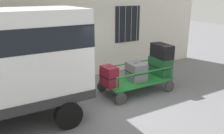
{
  "coord_description": "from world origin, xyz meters",
  "views": [
    {
      "loc": [
        -3.46,
        -5.88,
        3.24
      ],
      "look_at": [
        0.12,
        0.21,
        1.03
      ],
      "focal_mm": 37.85,
      "sensor_mm": 36.0,
      "label": 1
    }
  ],
  "objects_px": {
    "luggage_cart": "(136,82)",
    "backpack": "(169,77)",
    "suitcase_center_bottom": "(160,66)",
    "suitcase_midleft_bottom": "(136,71)",
    "suitcase_center_middle": "(162,51)",
    "suitcase_left_bottom": "(109,76)"
  },
  "relations": [
    {
      "from": "luggage_cart",
      "to": "backpack",
      "type": "bearing_deg",
      "value": 1.01
    },
    {
      "from": "backpack",
      "to": "suitcase_center_bottom",
      "type": "bearing_deg",
      "value": -177.51
    },
    {
      "from": "suitcase_center_middle",
      "to": "backpack",
      "type": "distance_m",
      "value": 1.22
    },
    {
      "from": "suitcase_left_bottom",
      "to": "suitcase_midleft_bottom",
      "type": "bearing_deg",
      "value": 1.93
    },
    {
      "from": "luggage_cart",
      "to": "suitcase_left_bottom",
      "type": "relative_size",
      "value": 3.66
    },
    {
      "from": "suitcase_center_bottom",
      "to": "backpack",
      "type": "relative_size",
      "value": 1.93
    },
    {
      "from": "suitcase_center_bottom",
      "to": "backpack",
      "type": "height_order",
      "value": "suitcase_center_bottom"
    },
    {
      "from": "suitcase_midleft_bottom",
      "to": "suitcase_center_middle",
      "type": "distance_m",
      "value": 1.22
    },
    {
      "from": "luggage_cart",
      "to": "backpack",
      "type": "height_order",
      "value": "backpack"
    },
    {
      "from": "backpack",
      "to": "suitcase_left_bottom",
      "type": "bearing_deg",
      "value": -178.84
    },
    {
      "from": "suitcase_center_middle",
      "to": "backpack",
      "type": "bearing_deg",
      "value": 6.58
    },
    {
      "from": "suitcase_midleft_bottom",
      "to": "suitcase_center_middle",
      "type": "height_order",
      "value": "suitcase_center_middle"
    },
    {
      "from": "suitcase_left_bottom",
      "to": "luggage_cart",
      "type": "bearing_deg",
      "value": 1.38
    },
    {
      "from": "suitcase_center_bottom",
      "to": "suitcase_center_middle",
      "type": "distance_m",
      "value": 0.57
    },
    {
      "from": "suitcase_midleft_bottom",
      "to": "suitcase_center_bottom",
      "type": "distance_m",
      "value": 1.06
    },
    {
      "from": "suitcase_midleft_bottom",
      "to": "suitcase_center_bottom",
      "type": "bearing_deg",
      "value": -0.27
    },
    {
      "from": "suitcase_left_bottom",
      "to": "suitcase_center_middle",
      "type": "relative_size",
      "value": 0.71
    },
    {
      "from": "luggage_cart",
      "to": "backpack",
      "type": "xyz_separation_m",
      "value": [
        1.58,
        0.03,
        -0.15
      ]
    },
    {
      "from": "suitcase_midleft_bottom",
      "to": "backpack",
      "type": "xyz_separation_m",
      "value": [
        1.58,
        0.02,
        -0.51
      ]
    },
    {
      "from": "luggage_cart",
      "to": "suitcase_midleft_bottom",
      "type": "bearing_deg",
      "value": 90.0
    },
    {
      "from": "suitcase_center_middle",
      "to": "backpack",
      "type": "height_order",
      "value": "suitcase_center_middle"
    },
    {
      "from": "luggage_cart",
      "to": "suitcase_midleft_bottom",
      "type": "xyz_separation_m",
      "value": [
        0.0,
        0.01,
        0.36
      ]
    }
  ]
}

